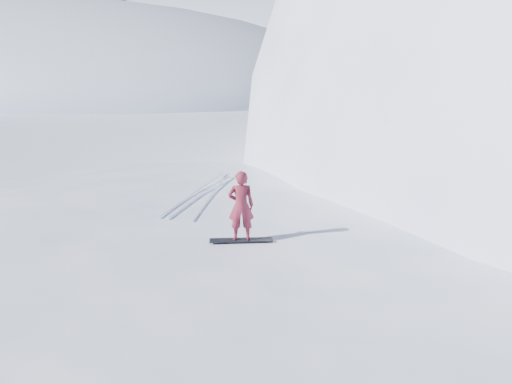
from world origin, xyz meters
TOP-DOWN VIEW (x-y plane):
  - ground at (0.00, 0.00)m, footprint 400.00×400.00m
  - near_ridge at (1.00, 3.00)m, footprint 36.00×28.00m
  - far_ridge_a at (-70.00, 60.00)m, footprint 120.00×70.00m
  - far_ridge_c at (-40.00, 110.00)m, footprint 140.00×90.00m
  - wind_bumps at (-0.56, 2.12)m, footprint 16.00×14.40m
  - snowboard at (1.36, 0.50)m, footprint 1.66×1.05m
  - snowboarder at (1.36, 0.50)m, footprint 0.82×0.71m
  - board_tracks at (-1.85, 4.30)m, footprint 2.00×5.95m

SIDE VIEW (x-z plane):
  - ground at x=0.00m, z-range 0.00..0.00m
  - near_ridge at x=1.00m, z-range -2.40..2.40m
  - far_ridge_a at x=-70.00m, z-range -14.00..14.00m
  - far_ridge_c at x=-40.00m, z-range -18.00..18.00m
  - wind_bumps at x=-0.56m, z-range -0.50..0.50m
  - snowboard at x=1.36m, z-range 2.40..2.43m
  - board_tracks at x=-1.85m, z-range 2.40..2.44m
  - snowboarder at x=1.36m, z-range 2.43..4.32m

